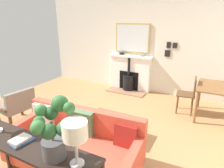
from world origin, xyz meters
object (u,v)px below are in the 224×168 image
sofa (75,144)px  dining_table (218,91)px  dining_chair_near_fireplace (190,92)px  fireplace (130,75)px  mantel_bowl_near (122,53)px  armchair_accent (17,104)px  table_lamp_far_end (75,132)px  console_table (33,153)px  potted_plant (53,128)px  book_stack (21,140)px  mantel_bowl_far (142,55)px  ottoman (111,125)px

sofa → dining_table: sofa is taller
sofa → dining_chair_near_fireplace: dining_chair_near_fireplace is taller
fireplace → mantel_bowl_near: 0.69m
armchair_accent → table_lamp_far_end: (1.12, 2.39, 0.69)m
armchair_accent → dining_table: 4.20m
console_table → potted_plant: potted_plant is taller
book_stack → mantel_bowl_near: bearing=-170.8°
sofa → armchair_accent: bearing=-102.6°
mantel_bowl_far → console_table: bearing=2.8°
ottoman → dining_table: size_ratio=0.85×
potted_plant → dining_chair_near_fireplace: (-3.30, 0.91, -0.60)m
table_lamp_far_end → fireplace: bearing=-164.2°
mantel_bowl_far → book_stack: bearing=0.5°
sofa → ottoman: size_ratio=2.45×
book_stack → fireplace: bearing=-174.7°
mantel_bowl_near → sofa: mantel_bowl_near is taller
fireplace → console_table: (4.11, 0.55, 0.22)m
mantel_bowl_far → potted_plant: bearing=7.7°
console_table → dining_chair_near_fireplace: dining_chair_near_fireplace is taller
fireplace → mantel_bowl_far: (-0.02, 0.34, 0.63)m
mantel_bowl_near → mantel_bowl_far: size_ratio=1.08×
mantel_bowl_near → potted_plant: size_ratio=0.24×
book_stack → dining_chair_near_fireplace: size_ratio=0.32×
table_lamp_far_end → dining_chair_near_fireplace: (-3.30, 0.65, -0.63)m
sofa → potted_plant: 1.13m
sofa → console_table: size_ratio=1.24×
mantel_bowl_far → book_stack: size_ratio=0.50×
mantel_bowl_near → dining_chair_near_fireplace: bearing=68.3°
console_table → ottoman: bearing=175.9°
mantel_bowl_near → table_lamp_far_end: bearing=19.4°
mantel_bowl_near → book_stack: 4.21m
book_stack → armchair_accent: bearing=-124.9°
mantel_bowl_near → armchair_accent: 3.23m
dining_table → ottoman: bearing=-45.5°
console_table → dining_table: console_table is taller
mantel_bowl_near → dining_chair_near_fireplace: 2.34m
mantel_bowl_near → armchair_accent: mantel_bowl_near is taller
dining_table → sofa: bearing=-35.4°
armchair_accent → console_table: 2.11m
mantel_bowl_far → potted_plant: size_ratio=0.22×
sofa → console_table: bearing=0.8°
potted_plant → ottoman: bearing=-171.6°
armchair_accent → dining_table: size_ratio=0.80×
table_lamp_far_end → dining_chair_near_fireplace: 3.42m
mantel_bowl_far → console_table: (4.14, 0.20, -0.40)m
mantel_bowl_near → armchair_accent: size_ratio=0.19×
fireplace → table_lamp_far_end: bearing=15.8°
mantel_bowl_near → mantel_bowl_far: (-0.00, 0.64, -0.00)m
ottoman → dining_table: dining_table is taller
mantel_bowl_far → sofa: mantel_bowl_far is taller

